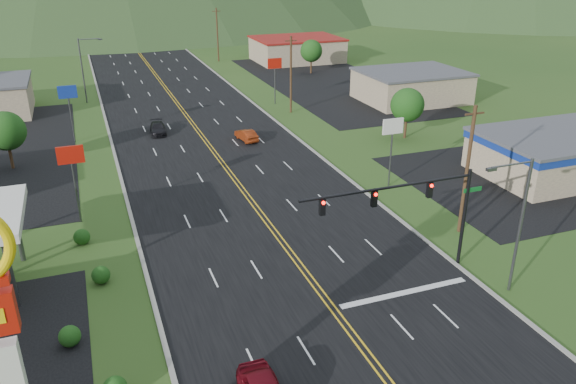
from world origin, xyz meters
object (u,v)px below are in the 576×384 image
object	(u,v)px
streetlight_east	(518,218)
streetlight_west	(84,66)
car_red_far	(246,135)
traffic_signal	(415,202)
car_dark_mid	(158,129)

from	to	relation	value
streetlight_east	streetlight_west	size ratio (longest dim) A/B	1.00
car_red_far	streetlight_east	bearing A→B (deg)	92.43
streetlight_east	streetlight_west	world-z (taller)	same
streetlight_east	traffic_signal	bearing A→B (deg)	139.61
traffic_signal	car_dark_mid	size ratio (longest dim) A/B	3.07
streetlight_west	streetlight_east	bearing A→B (deg)	-69.14
streetlight_east	car_dark_mid	xyz separation A→B (m)	(-15.82, 41.59, -4.56)
streetlight_east	car_red_far	distance (m)	36.28
streetlight_west	car_red_far	size ratio (longest dim) A/B	2.32
traffic_signal	streetlight_east	xyz separation A→B (m)	(4.70, -4.00, -0.15)
streetlight_west	car_red_far	xyz separation A→B (m)	(16.11, -24.65, -4.54)
streetlight_west	traffic_signal	bearing A→B (deg)	-72.03
traffic_signal	car_dark_mid	xyz separation A→B (m)	(-11.13, 37.60, -4.71)
car_dark_mid	car_red_far	size ratio (longest dim) A/B	1.10
streetlight_east	car_red_far	world-z (taller)	streetlight_east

